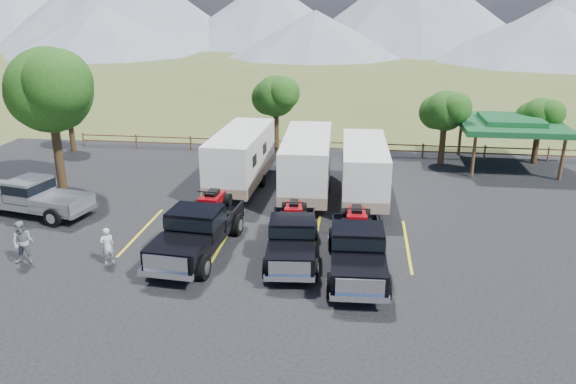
# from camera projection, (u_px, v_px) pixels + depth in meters

# --- Properties ---
(ground) EXTENTS (320.00, 320.00, 0.00)m
(ground) POSITION_uv_depth(u_px,v_px,m) (254.00, 281.00, 21.30)
(ground) COLOR #445524
(ground) RESTS_ON ground
(asphalt_lot) EXTENTS (44.00, 34.00, 0.04)m
(asphalt_lot) POSITION_uv_depth(u_px,v_px,m) (267.00, 248.00, 24.11)
(asphalt_lot) COLOR black
(asphalt_lot) RESTS_ON ground
(stall_lines) EXTENTS (12.12, 5.50, 0.01)m
(stall_lines) POSITION_uv_depth(u_px,v_px,m) (271.00, 238.00, 25.03)
(stall_lines) COLOR gold
(stall_lines) RESTS_ON asphalt_lot
(tree_big_nw) EXTENTS (5.54, 5.18, 7.84)m
(tree_big_nw) POSITION_uv_depth(u_px,v_px,m) (49.00, 90.00, 29.44)
(tree_big_nw) COLOR black
(tree_big_nw) RESTS_ON ground
(tree_ne_a) EXTENTS (3.11, 2.92, 4.76)m
(tree_ne_a) POSITION_uv_depth(u_px,v_px,m) (445.00, 111.00, 34.99)
(tree_ne_a) COLOR black
(tree_ne_a) RESTS_ON ground
(tree_ne_b) EXTENTS (2.77, 2.59, 4.27)m
(tree_ne_b) POSITION_uv_depth(u_px,v_px,m) (540.00, 116.00, 35.31)
(tree_ne_b) COLOR black
(tree_ne_b) RESTS_ON ground
(tree_north) EXTENTS (3.46, 3.24, 5.25)m
(tree_north) POSITION_uv_depth(u_px,v_px,m) (275.00, 96.00, 38.09)
(tree_north) COLOR black
(tree_north) RESTS_ON ground
(tree_nw_small) EXTENTS (2.59, 2.43, 3.85)m
(tree_nw_small) POSITION_uv_depth(u_px,v_px,m) (69.00, 112.00, 38.27)
(tree_nw_small) COLOR black
(tree_nw_small) RESTS_ON ground
(rail_fence) EXTENTS (36.12, 0.12, 1.00)m
(rail_fence) POSITION_uv_depth(u_px,v_px,m) (333.00, 146.00, 38.18)
(rail_fence) COLOR brown
(rail_fence) RESTS_ON ground
(pavilion) EXTENTS (6.20, 6.20, 3.22)m
(pavilion) POSITION_uv_depth(u_px,v_px,m) (510.00, 124.00, 34.72)
(pavilion) COLOR brown
(pavilion) RESTS_ON ground
(mountain_range) EXTENTS (209.00, 71.00, 20.00)m
(mountain_range) POSITION_uv_depth(u_px,v_px,m) (311.00, 8.00, 118.87)
(mountain_range) COLOR slate
(mountain_range) RESTS_ON ground
(rig_left) EXTENTS (2.82, 6.86, 2.24)m
(rig_left) POSITION_uv_depth(u_px,v_px,m) (199.00, 228.00, 23.37)
(rig_left) COLOR black
(rig_left) RESTS_ON asphalt_lot
(rig_center) EXTENTS (2.47, 6.03, 1.97)m
(rig_center) POSITION_uv_depth(u_px,v_px,m) (292.00, 235.00, 22.98)
(rig_center) COLOR black
(rig_center) RESTS_ON asphalt_lot
(rig_right) EXTENTS (2.48, 6.47, 2.13)m
(rig_right) POSITION_uv_depth(u_px,v_px,m) (357.00, 246.00, 21.77)
(rig_right) COLOR black
(rig_right) RESTS_ON asphalt_lot
(trailer_left) EXTENTS (2.66, 9.25, 3.21)m
(trailer_left) POSITION_uv_depth(u_px,v_px,m) (241.00, 159.00, 31.17)
(trailer_left) COLOR white
(trailer_left) RESTS_ON asphalt_lot
(trailer_center) EXTENTS (2.70, 9.38, 3.26)m
(trailer_center) POSITION_uv_depth(u_px,v_px,m) (307.00, 165.00, 29.98)
(trailer_center) COLOR white
(trailer_center) RESTS_ON asphalt_lot
(trailer_right) EXTENTS (2.49, 8.69, 3.02)m
(trailer_right) POSITION_uv_depth(u_px,v_px,m) (364.00, 171.00, 29.35)
(trailer_right) COLOR white
(trailer_right) RESTS_ON asphalt_lot
(pickup_silver) EXTENTS (6.40, 3.16, 1.84)m
(pickup_silver) POSITION_uv_depth(u_px,v_px,m) (33.00, 196.00, 27.41)
(pickup_silver) COLOR #989BA1
(pickup_silver) RESTS_ON asphalt_lot
(person_a) EXTENTS (0.67, 0.64, 1.55)m
(person_a) POSITION_uv_depth(u_px,v_px,m) (107.00, 246.00, 22.39)
(person_a) COLOR silver
(person_a) RESTS_ON asphalt_lot
(person_b) EXTENTS (0.95, 0.77, 1.81)m
(person_b) POSITION_uv_depth(u_px,v_px,m) (23.00, 243.00, 22.37)
(person_b) COLOR gray
(person_b) RESTS_ON asphalt_lot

